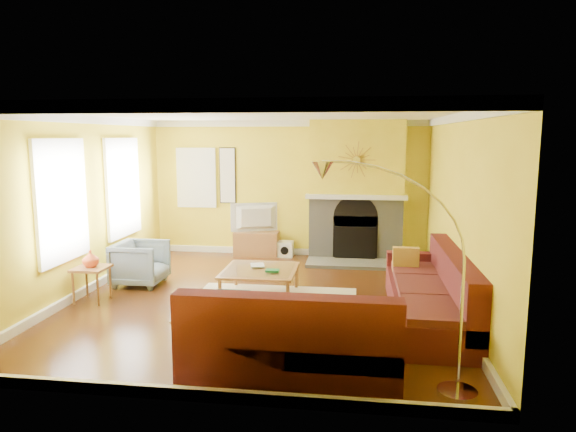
# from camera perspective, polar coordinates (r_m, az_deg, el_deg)

# --- Properties ---
(floor) EXTENTS (5.50, 6.00, 0.02)m
(floor) POSITION_cam_1_polar(r_m,az_deg,el_deg) (7.70, -2.93, -9.31)
(floor) COLOR #5D3113
(floor) RESTS_ON ground
(ceiling) EXTENTS (5.50, 6.00, 0.02)m
(ceiling) POSITION_cam_1_polar(r_m,az_deg,el_deg) (7.33, -3.10, 11.35)
(ceiling) COLOR white
(ceiling) RESTS_ON ground
(wall_back) EXTENTS (5.50, 0.02, 2.70)m
(wall_back) POSITION_cam_1_polar(r_m,az_deg,el_deg) (10.34, 0.07, 3.08)
(wall_back) COLOR yellow
(wall_back) RESTS_ON ground
(wall_front) EXTENTS (5.50, 0.02, 2.70)m
(wall_front) POSITION_cam_1_polar(r_m,az_deg,el_deg) (4.52, -10.10, -4.58)
(wall_front) COLOR yellow
(wall_front) RESTS_ON ground
(wall_left) EXTENTS (0.02, 6.00, 2.70)m
(wall_left) POSITION_cam_1_polar(r_m,az_deg,el_deg) (8.35, -21.96, 1.06)
(wall_left) COLOR yellow
(wall_left) RESTS_ON ground
(wall_right) EXTENTS (0.02, 6.00, 2.70)m
(wall_right) POSITION_cam_1_polar(r_m,az_deg,el_deg) (7.40, 18.49, 0.32)
(wall_right) COLOR yellow
(wall_right) RESTS_ON ground
(baseboard) EXTENTS (5.50, 6.00, 0.12)m
(baseboard) POSITION_cam_1_polar(r_m,az_deg,el_deg) (7.68, -2.93, -8.81)
(baseboard) COLOR white
(baseboard) RESTS_ON floor
(crown_molding) EXTENTS (5.50, 6.00, 0.12)m
(crown_molding) POSITION_cam_1_polar(r_m,az_deg,el_deg) (7.32, -3.09, 10.80)
(crown_molding) COLOR white
(crown_molding) RESTS_ON ceiling
(window_left_near) EXTENTS (0.06, 1.22, 1.72)m
(window_left_near) POSITION_cam_1_polar(r_m,az_deg,el_deg) (9.46, -17.94, 3.03)
(window_left_near) COLOR white
(window_left_near) RESTS_ON wall_left
(window_left_far) EXTENTS (0.06, 1.22, 1.72)m
(window_left_far) POSITION_cam_1_polar(r_m,az_deg,el_deg) (7.80, -23.93, 1.55)
(window_left_far) COLOR white
(window_left_far) RESTS_ON wall_left
(window_back) EXTENTS (0.82, 0.06, 1.22)m
(window_back) POSITION_cam_1_polar(r_m,az_deg,el_deg) (10.69, -10.13, 4.21)
(window_back) COLOR white
(window_back) RESTS_ON wall_back
(wall_art) EXTENTS (0.34, 0.04, 1.14)m
(wall_art) POSITION_cam_1_polar(r_m,az_deg,el_deg) (10.52, -6.74, 4.49)
(wall_art) COLOR white
(wall_art) RESTS_ON wall_back
(fireplace) EXTENTS (1.80, 0.40, 2.70)m
(fireplace) POSITION_cam_1_polar(r_m,az_deg,el_deg) (10.05, 7.58, 2.84)
(fireplace) COLOR gray
(fireplace) RESTS_ON floor
(mantel) EXTENTS (1.92, 0.22, 0.08)m
(mantel) POSITION_cam_1_polar(r_m,az_deg,el_deg) (9.82, 7.56, 2.11)
(mantel) COLOR white
(mantel) RESTS_ON fireplace
(hearth) EXTENTS (1.80, 0.70, 0.06)m
(hearth) POSITION_cam_1_polar(r_m,az_deg,el_deg) (9.73, 7.41, -5.25)
(hearth) COLOR gray
(hearth) RESTS_ON floor
(sunburst) EXTENTS (0.70, 0.04, 0.70)m
(sunburst) POSITION_cam_1_polar(r_m,az_deg,el_deg) (9.77, 7.65, 6.20)
(sunburst) COLOR olive
(sunburst) RESTS_ON fireplace
(rug) EXTENTS (2.40, 1.80, 0.02)m
(rug) POSITION_cam_1_polar(r_m,az_deg,el_deg) (7.47, -1.82, -9.74)
(rug) COLOR beige
(rug) RESTS_ON floor
(sectional_sofa) EXTENTS (3.13, 3.56, 0.90)m
(sectional_sofa) POSITION_cam_1_polar(r_m,az_deg,el_deg) (6.57, 5.88, -8.37)
(sectional_sofa) COLOR #571B1E
(sectional_sofa) RESTS_ON floor
(coffee_table) EXTENTS (1.08, 1.08, 0.43)m
(coffee_table) POSITION_cam_1_polar(r_m,az_deg,el_deg) (7.78, -3.13, -7.39)
(coffee_table) COLOR white
(coffee_table) RESTS_ON floor
(media_console) EXTENTS (0.88, 0.40, 0.49)m
(media_console) POSITION_cam_1_polar(r_m,az_deg,el_deg) (10.39, -3.52, -3.09)
(media_console) COLOR #986437
(media_console) RESTS_ON floor
(tv) EXTENTS (0.99, 0.47, 0.58)m
(tv) POSITION_cam_1_polar(r_m,az_deg,el_deg) (10.29, -3.55, -0.19)
(tv) COLOR black
(tv) RESTS_ON media_console
(subwoofer) EXTENTS (0.30, 0.30, 0.30)m
(subwoofer) POSITION_cam_1_polar(r_m,az_deg,el_deg) (10.31, -0.27, -3.68)
(subwoofer) COLOR white
(subwoofer) RESTS_ON floor
(armchair) EXTENTS (0.78, 0.76, 0.71)m
(armchair) POSITION_cam_1_polar(r_m,az_deg,el_deg) (8.67, -16.08, -5.07)
(armchair) COLOR gray
(armchair) RESTS_ON floor
(side_table) EXTENTS (0.47, 0.47, 0.51)m
(side_table) POSITION_cam_1_polar(r_m,az_deg,el_deg) (8.07, -20.94, -7.08)
(side_table) COLOR #986437
(side_table) RESTS_ON floor
(vase) EXTENTS (0.24, 0.24, 0.25)m
(vase) POSITION_cam_1_polar(r_m,az_deg,el_deg) (7.98, -21.09, -4.45)
(vase) COLOR #E35221
(vase) RESTS_ON side_table
(book) EXTENTS (0.27, 0.32, 0.03)m
(book) POSITION_cam_1_polar(r_m,az_deg,el_deg) (7.85, -4.17, -5.53)
(book) COLOR white
(book) RESTS_ON coffee_table
(arc_lamp) EXTENTS (1.37, 0.36, 2.16)m
(arc_lamp) POSITION_cam_1_polar(r_m,az_deg,el_deg) (4.82, 11.97, -7.12)
(arc_lamp) COLOR silver
(arc_lamp) RESTS_ON floor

